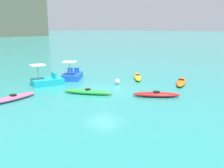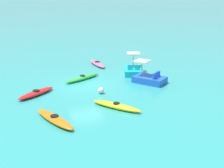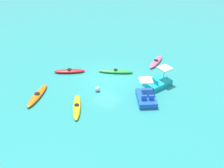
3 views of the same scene
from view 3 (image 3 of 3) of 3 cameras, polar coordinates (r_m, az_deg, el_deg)
The scene contains 9 objects.
ground_plane at distance 24.80m, azimuth -1.23°, elevation 1.20°, with size 600.00×600.00×0.00m, color teal.
kayak_orange at distance 23.13m, azimuth -16.34°, elevation -2.43°, with size 3.55×2.02×0.37m.
kayak_pink at distance 27.90m, azimuth 9.80°, elevation 4.92°, with size 3.25×1.04×0.37m.
kayak_red at distance 26.11m, azimuth -9.47°, elevation 2.88°, with size 2.49×2.89×0.37m.
kayak_yellow at distance 21.11m, azimuth -7.88°, elevation -5.04°, with size 3.02×2.64×0.37m.
kayak_green at distance 25.70m, azimuth 0.83°, elevation 2.85°, with size 2.29×3.35×0.37m.
pedal_boat_blue at distance 21.85m, azimuth 7.65°, elevation -2.97°, with size 2.81×2.67×1.68m.
pedal_boat_cyan at distance 24.00m, azimuth 10.23°, elevation 0.37°, with size 2.76×2.21×1.68m.
buoy_white at distance 22.93m, azimuth -3.27°, elevation -1.12°, with size 0.44×0.44×0.44m, color white.
Camera 3 is at (17.03, 12.46, 13.04)m, focal length 40.91 mm.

